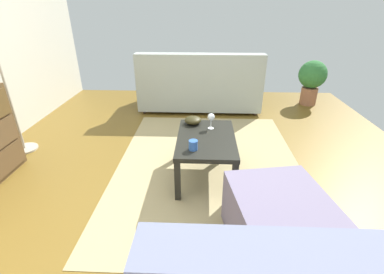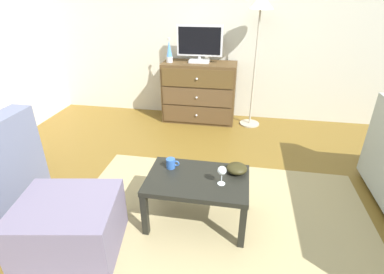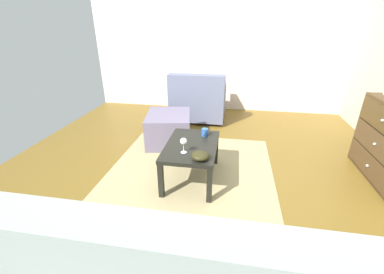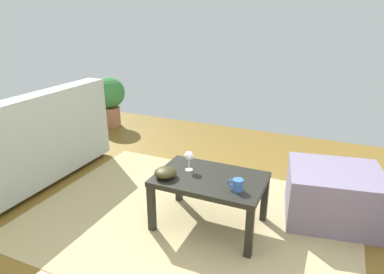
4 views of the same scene
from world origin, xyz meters
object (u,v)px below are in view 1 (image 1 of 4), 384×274
(bowl_decorative, at_px, (193,120))
(potted_plant, at_px, (312,78))
(mug, at_px, (193,145))
(coffee_table, at_px, (206,142))
(ottoman, at_px, (278,224))
(wine_glass, at_px, (211,117))
(couch_large, at_px, (200,87))

(bowl_decorative, relative_size, potted_plant, 0.23)
(potted_plant, bearing_deg, mug, 143.10)
(coffee_table, bearing_deg, bowl_decorative, 24.14)
(bowl_decorative, height_order, ottoman, bowl_decorative)
(potted_plant, bearing_deg, bowl_decorative, 135.56)
(wine_glass, height_order, couch_large, couch_large)
(ottoman, bearing_deg, potted_plant, -22.03)
(bowl_decorative, xyz_separation_m, couch_large, (1.64, -0.04, -0.11))
(mug, distance_m, potted_plant, 3.06)
(bowl_decorative, bearing_deg, mug, -177.41)
(coffee_table, xyz_separation_m, bowl_decorative, (0.30, 0.14, 0.10))
(wine_glass, distance_m, bowl_decorative, 0.23)
(couch_large, relative_size, ottoman, 2.65)
(bowl_decorative, height_order, couch_large, couch_large)
(coffee_table, relative_size, ottoman, 1.17)
(bowl_decorative, relative_size, couch_large, 0.09)
(coffee_table, relative_size, wine_glass, 5.20)
(wine_glass, xyz_separation_m, bowl_decorative, (0.11, 0.18, -0.08))
(coffee_table, xyz_separation_m, ottoman, (-0.87, -0.48, -0.15))
(couch_large, xyz_separation_m, potted_plant, (0.26, -1.82, 0.09))
(couch_large, relative_size, potted_plant, 2.57)
(potted_plant, bearing_deg, couch_large, 98.25)
(ottoman, bearing_deg, coffee_table, 28.91)
(wine_glass, bearing_deg, bowl_decorative, 58.72)
(potted_plant, bearing_deg, wine_glass, 140.09)
(coffee_table, height_order, mug, mug)
(couch_large, bearing_deg, mug, 179.56)
(wine_glass, relative_size, mug, 1.38)
(mug, bearing_deg, ottoman, -136.64)
(bowl_decorative, distance_m, ottoman, 1.35)
(bowl_decorative, bearing_deg, ottoman, -152.28)
(wine_glass, xyz_separation_m, mug, (-0.44, 0.16, -0.07))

